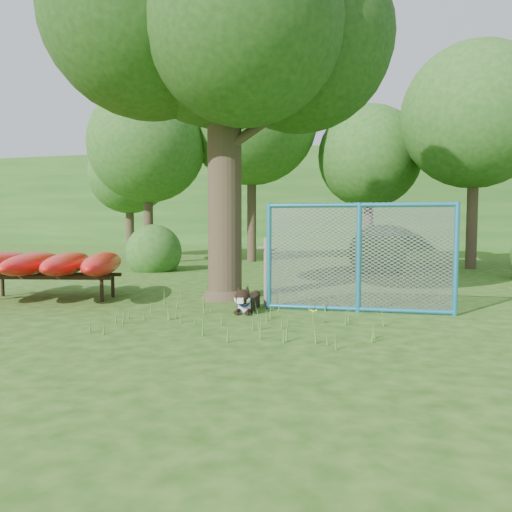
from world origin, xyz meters
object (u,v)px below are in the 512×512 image
(kayak_rack, at_px, (50,264))
(husky_dog, at_px, (247,301))
(oak_tree, at_px, (222,11))
(fence_section, at_px, (359,258))

(kayak_rack, bearing_deg, husky_dog, -16.20)
(kayak_rack, xyz_separation_m, husky_dog, (4.32, -0.27, -0.56))
(oak_tree, height_order, kayak_rack, oak_tree)
(husky_dog, xyz_separation_m, fence_section, (1.91, 0.47, 0.79))
(oak_tree, height_order, fence_section, oak_tree)
(kayak_rack, distance_m, husky_dog, 4.36)
(husky_dog, height_order, fence_section, fence_section)
(oak_tree, height_order, husky_dog, oak_tree)
(oak_tree, xyz_separation_m, fence_section, (2.84, -0.88, -4.86))
(kayak_rack, xyz_separation_m, fence_section, (6.23, 0.19, 0.23))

